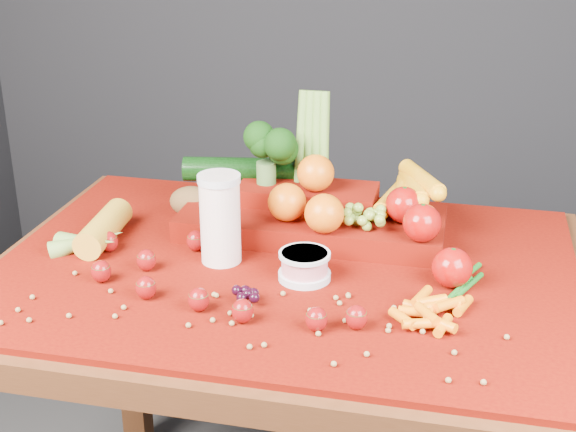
% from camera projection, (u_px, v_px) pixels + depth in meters
% --- Properties ---
extents(table, '(1.10, 0.80, 0.75)m').
position_uv_depth(table, '(286.00, 315.00, 1.52)').
color(table, '#3D1F0E').
rests_on(table, ground).
extents(red_cloth, '(1.05, 0.75, 0.01)m').
position_uv_depth(red_cloth, '(286.00, 267.00, 1.48)').
color(red_cloth, '#660E03').
rests_on(red_cloth, table).
extents(milk_glass, '(0.08, 0.08, 0.17)m').
position_uv_depth(milk_glass, '(220.00, 216.00, 1.46)').
color(milk_glass, '#F3DBD3').
rests_on(milk_glass, red_cloth).
extents(yogurt_bowl, '(0.09, 0.09, 0.05)m').
position_uv_depth(yogurt_bowl, '(305.00, 265.00, 1.41)').
color(yogurt_bowl, silver).
rests_on(yogurt_bowl, red_cloth).
extents(strawberry_scatter, '(0.54, 0.28, 0.04)m').
position_uv_depth(strawberry_scatter, '(197.00, 279.00, 1.37)').
color(strawberry_scatter, maroon).
rests_on(strawberry_scatter, red_cloth).
extents(dark_grape_cluster, '(0.06, 0.05, 0.03)m').
position_uv_depth(dark_grape_cluster, '(245.00, 293.00, 1.34)').
color(dark_grape_cluster, black).
rests_on(dark_grape_cluster, red_cloth).
extents(soybean_scatter, '(0.84, 0.24, 0.01)m').
position_uv_depth(soybean_scatter, '(258.00, 315.00, 1.29)').
color(soybean_scatter, olive).
rests_on(soybean_scatter, red_cloth).
extents(corn_ear, '(0.19, 0.24, 0.06)m').
position_uv_depth(corn_ear, '(92.00, 238.00, 1.53)').
color(corn_ear, '#C3861F').
rests_on(corn_ear, red_cloth).
extents(potato, '(0.10, 0.07, 0.07)m').
position_uv_depth(potato, '(192.00, 202.00, 1.67)').
color(potato, brown).
rests_on(potato, red_cloth).
extents(baby_carrot_pile, '(0.18, 0.17, 0.03)m').
position_uv_depth(baby_carrot_pile, '(432.00, 310.00, 1.29)').
color(baby_carrot_pile, orange).
rests_on(baby_carrot_pile, red_cloth).
extents(green_bean_pile, '(0.14, 0.12, 0.01)m').
position_uv_depth(green_bean_pile, '(462.00, 282.00, 1.40)').
color(green_bean_pile, '#166319').
rests_on(green_bean_pile, red_cloth).
extents(produce_mound, '(0.61, 0.36, 0.27)m').
position_uv_depth(produce_mound, '(322.00, 205.00, 1.59)').
color(produce_mound, '#660E03').
rests_on(produce_mound, red_cloth).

